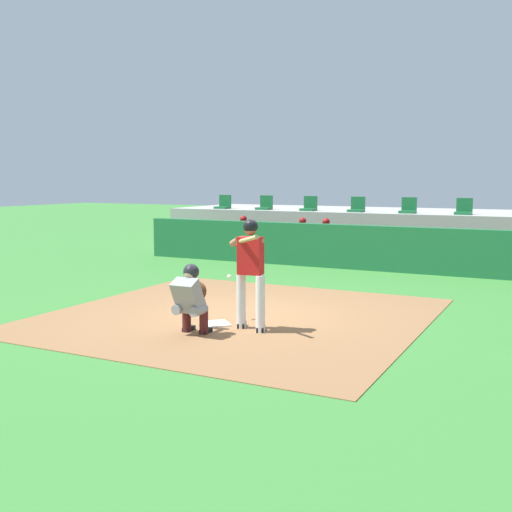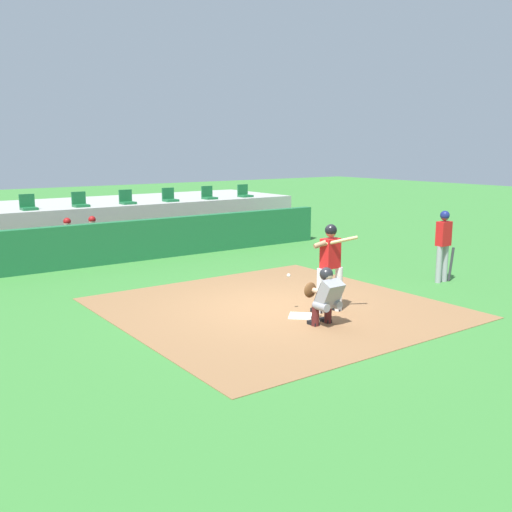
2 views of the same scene
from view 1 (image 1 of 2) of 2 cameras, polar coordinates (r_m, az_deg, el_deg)
The scene contains 17 objects.
ground_plane at distance 11.04m, azimuth -1.65°, elevation -5.56°, with size 80.00×80.00×0.00m, color #387A33.
dirt_infield at distance 11.04m, azimuth -1.65°, elevation -5.53°, with size 6.40×6.40×0.01m, color olive.
home_plate at distance 10.36m, azimuth -3.78°, elevation -6.29°, with size 0.44×0.44×0.02m, color white.
batter_at_plate at distance 9.78m, azimuth -0.56°, elevation -1.03°, with size 0.75×0.70×1.80m.
catcher_crouched at distance 9.64m, azimuth -6.02°, elevation -3.76°, with size 0.48×1.50×1.13m.
dugout_wall at distance 16.87m, azimuth 8.95°, elevation 0.83°, with size 13.00×0.30×1.20m, color #1E6638.
dugout_bench at distance 17.86m, azimuth 9.92°, elevation -0.05°, with size 11.80×0.44×0.45m, color olive.
dugout_player_0 at distance 19.15m, azimuth -1.34°, elevation 1.88°, with size 0.49×0.70×1.30m.
dugout_player_1 at distance 18.30m, azimuth 4.19°, elevation 1.62°, with size 0.49×0.70×1.30m.
dugout_player_2 at distance 18.03m, azimuth 6.36°, elevation 1.51°, with size 0.49×0.70×1.30m.
stands_platform at distance 21.07m, azimuth 12.66°, elevation 2.26°, with size 15.00×4.40×1.40m, color #9E9E99.
stadium_seat_0 at distance 21.75m, azimuth -3.03°, elevation 4.77°, with size 0.46×0.46×0.48m.
stadium_seat_1 at distance 20.99m, azimuth 0.83°, elevation 4.70°, with size 0.46×0.46×0.48m.
stadium_seat_2 at distance 20.33m, azimuth 4.96°, elevation 4.59°, with size 0.46×0.46×0.48m.
stadium_seat_3 at distance 19.78m, azimuth 9.34°, elevation 4.45°, with size 0.46×0.46×0.48m.
stadium_seat_4 at distance 19.35m, azimuth 13.94°, elevation 4.28°, with size 0.46×0.46×0.48m.
stadium_seat_5 at distance 19.05m, azimuth 18.72°, elevation 4.07°, with size 0.46×0.46×0.48m.
Camera 1 is at (5.15, -9.46, 2.42)m, focal length 43.10 mm.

